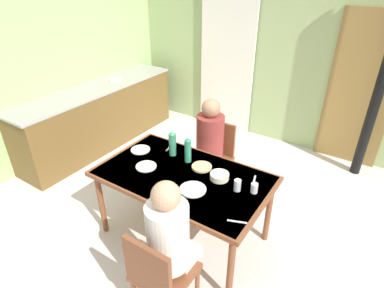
# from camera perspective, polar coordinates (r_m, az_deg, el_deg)

# --- Properties ---
(ground_plane) EXTENTS (6.00, 6.00, 0.00)m
(ground_plane) POSITION_cam_1_polar(r_m,az_deg,el_deg) (3.57, -1.70, -12.72)
(ground_plane) COLOR silver
(wall_back) EXTENTS (4.79, 0.10, 2.72)m
(wall_back) POSITION_cam_1_polar(r_m,az_deg,el_deg) (4.83, 14.48, 16.19)
(wall_back) COLOR #9FB779
(wall_back) RESTS_ON ground_plane
(wall_left) EXTENTS (0.10, 3.46, 2.72)m
(wall_left) POSITION_cam_1_polar(r_m,az_deg,el_deg) (4.82, -21.56, 15.09)
(wall_left) COLOR #A0BB7B
(wall_left) RESTS_ON ground_plane
(door_wooden) EXTENTS (0.80, 0.05, 2.00)m
(door_wooden) POSITION_cam_1_polar(r_m,az_deg,el_deg) (4.61, 28.16, 8.33)
(door_wooden) COLOR olive
(door_wooden) RESTS_ON ground_plane
(curtain_panel) EXTENTS (0.90, 0.03, 2.29)m
(curtain_panel) POSITION_cam_1_polar(r_m,az_deg,el_deg) (5.05, 6.30, 14.91)
(curtain_panel) COLOR white
(curtain_panel) RESTS_ON ground_plane
(kitchen_counter) EXTENTS (0.61, 2.62, 0.91)m
(kitchen_counter) POSITION_cam_1_polar(r_m,az_deg,el_deg) (4.91, -16.32, 4.88)
(kitchen_counter) COLOR brown
(kitchen_counter) RESTS_ON ground_plane
(dining_table) EXTENTS (1.57, 0.93, 0.74)m
(dining_table) POSITION_cam_1_polar(r_m,az_deg,el_deg) (2.92, -1.62, -6.62)
(dining_table) COLOR brown
(dining_table) RESTS_ON ground_plane
(chair_near_diner) EXTENTS (0.40, 0.40, 0.87)m
(chair_near_diner) POSITION_cam_1_polar(r_m,az_deg,el_deg) (2.42, -6.01, -22.48)
(chair_near_diner) COLOR brown
(chair_near_diner) RESTS_ON ground_plane
(chair_far_diner) EXTENTS (0.40, 0.40, 0.87)m
(chair_far_diner) POSITION_cam_1_polar(r_m,az_deg,el_deg) (3.65, 4.14, -1.90)
(chair_far_diner) COLOR brown
(chair_far_diner) RESTS_ON ground_plane
(person_near_diner) EXTENTS (0.30, 0.37, 0.77)m
(person_near_diner) POSITION_cam_1_polar(r_m,az_deg,el_deg) (2.27, -4.18, -15.84)
(person_near_diner) COLOR silver
(person_near_diner) RESTS_ON ground_plane
(person_far_diner) EXTENTS (0.30, 0.37, 0.77)m
(person_far_diner) POSITION_cam_1_polar(r_m,az_deg,el_deg) (3.41, 3.17, 1.17)
(person_far_diner) COLOR brown
(person_far_diner) RESTS_ON ground_plane
(water_bottle_green_near) EXTENTS (0.07, 0.07, 0.27)m
(water_bottle_green_near) POSITION_cam_1_polar(r_m,az_deg,el_deg) (3.12, -3.55, 0.06)
(water_bottle_green_near) COLOR #389167
(water_bottle_green_near) RESTS_ON dining_table
(water_bottle_green_far) EXTENTS (0.07, 0.07, 0.26)m
(water_bottle_green_far) POSITION_cam_1_polar(r_m,az_deg,el_deg) (3.01, -0.76, -1.13)
(water_bottle_green_far) COLOR #318C6D
(water_bottle_green_far) RESTS_ON dining_table
(serving_bowl_center) EXTENTS (0.17, 0.17, 0.05)m
(serving_bowl_center) POSITION_cam_1_polar(r_m,az_deg,el_deg) (2.82, 5.01, -5.83)
(serving_bowl_center) COLOR #F2EAC2
(serving_bowl_center) RESTS_ON dining_table
(dinner_plate_near_left) EXTENTS (0.20, 0.20, 0.01)m
(dinner_plate_near_left) POSITION_cam_1_polar(r_m,az_deg,el_deg) (3.01, -8.31, -4.04)
(dinner_plate_near_left) COLOR white
(dinner_plate_near_left) RESTS_ON dining_table
(dinner_plate_near_right) EXTENTS (0.23, 0.23, 0.01)m
(dinner_plate_near_right) POSITION_cam_1_polar(r_m,az_deg,el_deg) (2.69, 0.16, -8.22)
(dinner_plate_near_right) COLOR white
(dinner_plate_near_right) RESTS_ON dining_table
(dinner_plate_far_center) EXTENTS (0.20, 0.20, 0.01)m
(dinner_plate_far_center) POSITION_cam_1_polar(r_m,az_deg,el_deg) (3.29, -9.33, -1.03)
(dinner_plate_far_center) COLOR white
(dinner_plate_far_center) RESTS_ON dining_table
(drinking_glass_by_near_diner) EXTENTS (0.06, 0.06, 0.10)m
(drinking_glass_by_near_diner) POSITION_cam_1_polar(r_m,az_deg,el_deg) (2.69, 8.24, -7.42)
(drinking_glass_by_near_diner) COLOR silver
(drinking_glass_by_near_diner) RESTS_ON dining_table
(drinking_glass_by_far_diner) EXTENTS (0.06, 0.06, 0.09)m
(drinking_glass_by_far_diner) POSITION_cam_1_polar(r_m,az_deg,el_deg) (2.70, 11.23, -7.83)
(drinking_glass_by_far_diner) COLOR silver
(drinking_glass_by_far_diner) RESTS_ON dining_table
(bread_plate_sliced) EXTENTS (0.19, 0.19, 0.02)m
(bread_plate_sliced) POSITION_cam_1_polar(r_m,az_deg,el_deg) (2.97, 1.79, -4.16)
(bread_plate_sliced) COLOR #DBB77A
(bread_plate_sliced) RESTS_ON dining_table
(cutlery_knife_near) EXTENTS (0.05, 0.15, 0.00)m
(cutlery_knife_near) POSITION_cam_1_polar(r_m,az_deg,el_deg) (3.30, -4.16, -0.67)
(cutlery_knife_near) COLOR silver
(cutlery_knife_near) RESTS_ON dining_table
(cutlery_fork_near) EXTENTS (0.06, 0.15, 0.00)m
(cutlery_fork_near) POSITION_cam_1_polar(r_m,az_deg,el_deg) (2.86, 11.21, -6.47)
(cutlery_fork_near) COLOR silver
(cutlery_fork_near) RESTS_ON dining_table
(cutlery_knife_far) EXTENTS (0.15, 0.07, 0.00)m
(cutlery_knife_far) POSITION_cam_1_polar(r_m,az_deg,el_deg) (2.43, 8.18, -13.76)
(cutlery_knife_far) COLOR silver
(cutlery_knife_far) RESTS_ON dining_table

